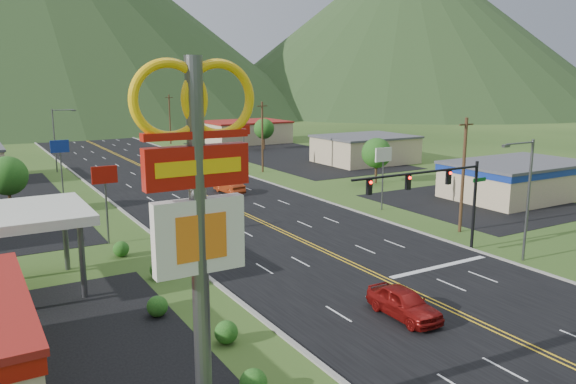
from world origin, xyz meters
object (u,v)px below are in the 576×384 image
car_red_far (229,187)px  streetlight_east (526,192)px  gas_canopy (1,219)px  streetlight_west (57,136)px  car_dark_mid (208,212)px  traffic_signal (438,188)px  car_red_near (404,303)px  pylon_sign (198,199)px

car_red_far → streetlight_east: bearing=99.2°
gas_canopy → car_red_far: size_ratio=2.04×
streetlight_east → car_red_far: 34.81m
streetlight_west → car_dark_mid: bearing=-78.1°
traffic_signal → streetlight_east: streetlight_east is taller
car_dark_mid → car_red_far: car_red_far is taller
gas_canopy → car_red_far: bearing=40.8°
streetlight_west → car_red_near: bearing=-82.2°
gas_canopy → car_red_near: bearing=-38.8°
car_red_near → pylon_sign: bearing=-160.2°
car_dark_mid → car_red_near: bearing=-83.7°
gas_canopy → car_dark_mid: (18.08, 11.31, -4.13)m
traffic_signal → streetlight_west: (-18.16, 56.00, -0.15)m
streetlight_east → car_red_far: size_ratio=1.84×
pylon_sign → streetlight_west: pylon_sign is taller
pylon_sign → car_dark_mid: bearing=67.3°
streetlight_west → car_red_far: 30.56m
traffic_signal → car_red_far: (-3.50, 29.55, -4.52)m
streetlight_east → streetlight_west: size_ratio=1.00×
pylon_sign → streetlight_west: (5.32, 68.00, -4.12)m
car_dark_mid → gas_canopy: bearing=-143.5°
traffic_signal → gas_canopy: bearing=164.3°
pylon_sign → traffic_signal: (23.48, 12.00, -3.97)m
traffic_signal → streetlight_east: bearing=-40.4°
traffic_signal → gas_canopy: traffic_signal is taller
traffic_signal → streetlight_east: 6.17m
gas_canopy → car_red_far: 33.24m
gas_canopy → car_red_near: size_ratio=2.02×
streetlight_east → car_red_near: size_ratio=1.82×
pylon_sign → gas_canopy: (-5.00, 20.00, -4.43)m
streetlight_west → gas_canopy: streetlight_west is taller
car_dark_mid → car_red_far: 12.35m
pylon_sign → car_red_near: pylon_sign is taller
car_red_near → traffic_signal: bearing=37.7°
traffic_signal → streetlight_west: size_ratio=1.46×
traffic_signal → car_red_far: traffic_signal is taller
car_red_near → car_red_far: 37.24m
traffic_signal → streetlight_west: bearing=108.0°
pylon_sign → car_red_near: size_ratio=2.83×
car_red_far → gas_canopy: bearing=36.3°
pylon_sign → car_red_far: pylon_sign is taller
pylon_sign → gas_canopy: bearing=104.0°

